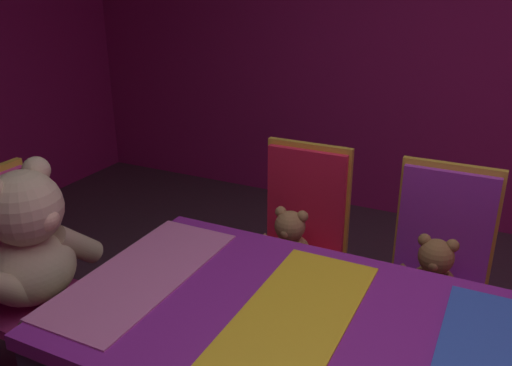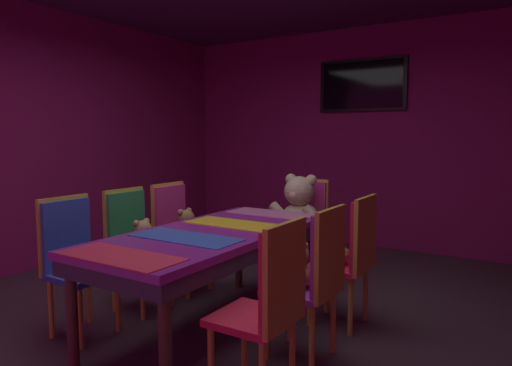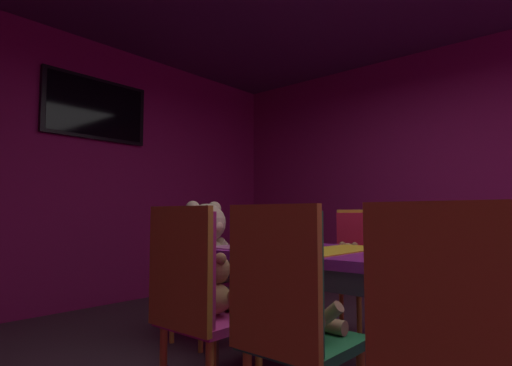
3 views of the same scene
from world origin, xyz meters
TOP-DOWN VIEW (x-y plane):
  - wall_right at (2.60, 0.00)m, footprint 0.12×6.40m
  - chair_right_1 at (0.85, -0.03)m, footprint 0.42×0.41m
  - teddy_right_1 at (0.71, -0.03)m, footprint 0.23×0.30m
  - chair_right_2 at (0.86, 0.60)m, footprint 0.42×0.41m
  - teddy_right_2 at (0.71, 0.60)m, footprint 0.23×0.30m
  - throne_chair at (0.00, 1.54)m, footprint 0.41×0.42m
  - king_teddy_bear at (0.00, 1.38)m, footprint 0.62×0.48m

SIDE VIEW (x-z plane):
  - teddy_right_2 at x=0.71m, z-range 0.44..0.72m
  - teddy_right_1 at x=0.71m, z-range 0.44..0.72m
  - chair_right_1 at x=0.85m, z-range 0.10..1.09m
  - chair_right_2 at x=0.86m, z-range 0.10..1.09m
  - throne_chair at x=0.00m, z-range 0.10..1.09m
  - king_teddy_bear at x=0.00m, z-range 0.41..1.00m
  - wall_right at x=2.60m, z-range 0.00..2.80m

